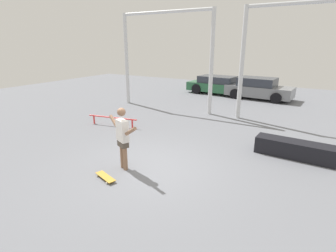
% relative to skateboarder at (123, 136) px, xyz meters
% --- Properties ---
extents(ground_plane, '(36.00, 36.00, 0.00)m').
position_rel_skateboarder_xyz_m(ground_plane, '(0.56, 0.42, -1.00)').
color(ground_plane, slate).
extents(skateboarder, '(1.43, 0.71, 1.80)m').
position_rel_skateboarder_xyz_m(skateboarder, '(0.00, 0.00, 0.00)').
color(skateboarder, '#8C664C').
rests_on(skateboarder, ground_plane).
extents(skateboard, '(0.78, 0.44, 0.08)m').
position_rel_skateboarder_xyz_m(skateboard, '(-0.04, -0.74, -0.94)').
color(skateboard, gold).
rests_on(skateboard, ground_plane).
extents(grind_box, '(2.36, 0.74, 0.53)m').
position_rel_skateboarder_xyz_m(grind_box, '(4.14, 3.32, -0.74)').
color(grind_box, black).
rests_on(grind_box, ground_plane).
extents(grind_rail, '(2.31, 0.47, 0.40)m').
position_rel_skateboarder_xyz_m(grind_rail, '(-3.05, 2.96, -0.69)').
color(grind_rail, red).
rests_on(grind_rail, ground_plane).
extents(canopy_support_left, '(5.42, 0.20, 5.04)m').
position_rel_skateboarder_xyz_m(canopy_support_left, '(-2.78, 7.00, 2.12)').
color(canopy_support_left, silver).
rests_on(canopy_support_left, ground_plane).
extents(canopy_support_right, '(5.42, 0.20, 5.04)m').
position_rel_skateboarder_xyz_m(canopy_support_right, '(3.90, 7.00, 2.12)').
color(canopy_support_right, silver).
rests_on(canopy_support_right, ground_plane).
extents(parked_car_green, '(4.57, 2.19, 1.25)m').
position_rel_skateboarder_xyz_m(parked_car_green, '(-1.69, 12.57, -0.39)').
color(parked_car_green, '#28603D').
rests_on(parked_car_green, ground_plane).
extents(parked_car_grey, '(4.22, 2.15, 1.35)m').
position_rel_skateboarder_xyz_m(parked_car_grey, '(1.12, 12.23, -0.35)').
color(parked_car_grey, slate).
rests_on(parked_car_grey, ground_plane).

